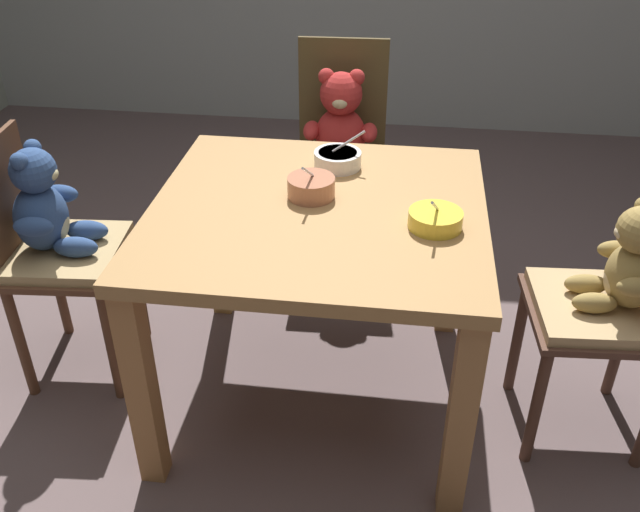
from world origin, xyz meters
name	(u,v)px	position (x,y,z in m)	size (l,w,h in m)	color
ground_plane	(318,394)	(0.00, 0.00, -0.02)	(5.20, 5.20, 0.04)	#604E4E
dining_table	(318,241)	(0.00, 0.00, 0.62)	(1.00, 0.96, 0.74)	#A17544
teddy_chair_near_right	(619,291)	(0.89, -0.04, 0.54)	(0.43, 0.41, 0.88)	#4E3225
teddy_chair_near_left	(51,230)	(-0.89, 0.04, 0.57)	(0.40, 0.43, 0.88)	brown
teddy_chair_far_center	(340,136)	(-0.03, 0.88, 0.59)	(0.42, 0.38, 0.96)	#493C20
porridge_bowl_terracotta_center	(311,187)	(-0.03, 0.06, 0.77)	(0.14, 0.15, 0.13)	#B16D4F
porridge_bowl_white_far_center	(338,159)	(0.03, 0.28, 0.77)	(0.17, 0.16, 0.13)	silver
porridge_bowl_yellow_near_right	(435,219)	(0.34, -0.08, 0.76)	(0.15, 0.16, 0.12)	yellow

